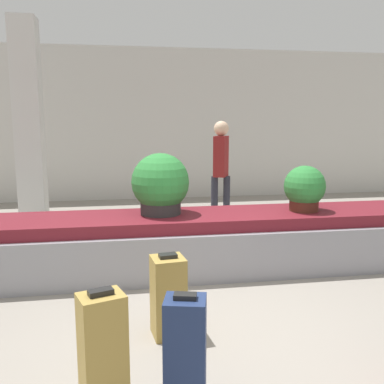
% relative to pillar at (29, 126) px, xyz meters
% --- Properties ---
extents(ground_plane, '(18.00, 18.00, 0.00)m').
position_rel_pillar_xyz_m(ground_plane, '(2.14, -3.80, -1.60)').
color(ground_plane, gray).
extents(back_wall, '(18.00, 0.06, 3.20)m').
position_rel_pillar_xyz_m(back_wall, '(2.14, 2.34, 0.00)').
color(back_wall, beige).
rests_on(back_wall, ground_plane).
extents(carousel, '(7.45, 1.00, 0.65)m').
position_rel_pillar_xyz_m(carousel, '(2.14, -2.30, -1.29)').
color(carousel, gray).
rests_on(carousel, ground_plane).
extents(pillar, '(0.39, 0.39, 3.20)m').
position_rel_pillar_xyz_m(pillar, '(0.00, 0.00, 0.00)').
color(pillar, silver).
rests_on(pillar, ground_plane).
extents(suitcase_0, '(0.29, 0.26, 0.69)m').
position_rel_pillar_xyz_m(suitcase_0, '(1.72, -4.60, -1.27)').
color(suitcase_0, navy).
rests_on(suitcase_0, ground_plane).
extents(suitcase_3, '(0.29, 0.26, 0.78)m').
position_rel_pillar_xyz_m(suitcase_3, '(1.25, -4.67, -1.22)').
color(suitcase_3, '#A3843D').
rests_on(suitcase_3, ground_plane).
extents(suitcase_5, '(0.28, 0.28, 0.67)m').
position_rel_pillar_xyz_m(suitcase_5, '(1.71, -3.76, -1.28)').
color(suitcase_5, '#A3843D').
rests_on(suitcase_5, ground_plane).
extents(potted_plant_0, '(0.64, 0.64, 0.68)m').
position_rel_pillar_xyz_m(potted_plant_0, '(1.80, -2.23, -0.62)').
color(potted_plant_0, '#2D2D2D').
rests_on(potted_plant_0, carousel).
extents(potted_plant_1, '(0.48, 0.48, 0.53)m').
position_rel_pillar_xyz_m(potted_plant_1, '(3.46, -2.34, -0.69)').
color(potted_plant_1, '#4C2319').
rests_on(potted_plant_1, carousel).
extents(traveler_0, '(0.31, 0.37, 1.68)m').
position_rel_pillar_xyz_m(traveler_0, '(2.94, -0.33, -0.60)').
color(traveler_0, '#282833').
rests_on(traveler_0, ground_plane).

